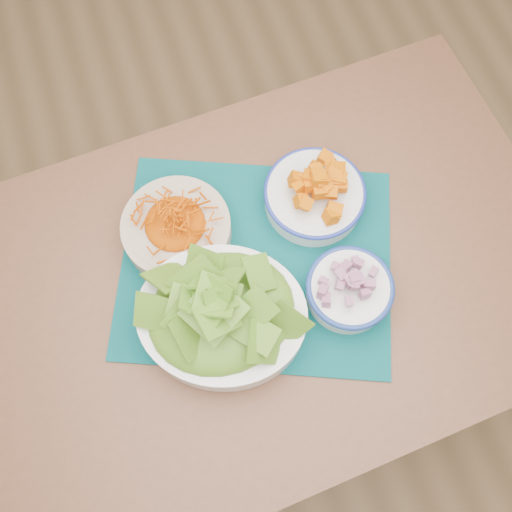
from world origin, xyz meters
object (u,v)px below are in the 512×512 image
at_px(carrot_bowl, 176,226).
at_px(lettuce_bowl, 221,312).
at_px(onion_bowl, 350,288).
at_px(squash_bowl, 315,193).
at_px(table, 268,291).
at_px(placemat, 256,262).

height_order(carrot_bowl, lettuce_bowl, lettuce_bowl).
relative_size(carrot_bowl, onion_bowl, 1.43).
bearing_deg(squash_bowl, lettuce_bowl, -144.28).
distance_m(squash_bowl, onion_bowl, 0.20).
distance_m(table, carrot_bowl, 0.24).
bearing_deg(onion_bowl, table, 145.37).
relative_size(table, squash_bowl, 5.03).
height_order(squash_bowl, lettuce_bowl, lettuce_bowl).
distance_m(placemat, onion_bowl, 0.18).
xyz_separation_m(placemat, onion_bowl, (0.14, -0.12, 0.04)).
distance_m(table, squash_bowl, 0.23).
bearing_deg(squash_bowl, table, -139.17).
relative_size(carrot_bowl, squash_bowl, 1.14).
distance_m(carrot_bowl, squash_bowl, 0.27).
relative_size(lettuce_bowl, onion_bowl, 1.99).
bearing_deg(carrot_bowl, onion_bowl, -39.84).
height_order(table, carrot_bowl, carrot_bowl).
bearing_deg(table, carrot_bowl, 133.07).
distance_m(table, onion_bowl, 0.21).
bearing_deg(onion_bowl, squash_bowl, 87.52).
height_order(placemat, squash_bowl, squash_bowl).
bearing_deg(onion_bowl, carrot_bowl, 140.16).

